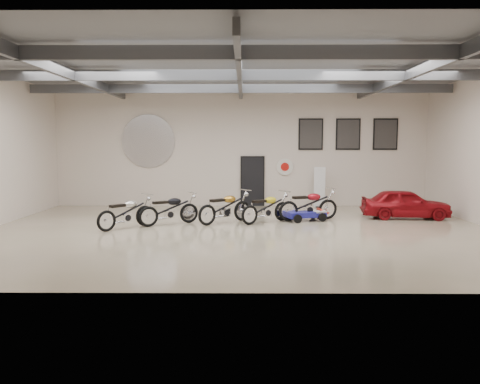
{
  "coord_description": "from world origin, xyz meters",
  "views": [
    {
      "loc": [
        0.14,
        -14.28,
        2.73
      ],
      "look_at": [
        0.0,
        1.2,
        1.1
      ],
      "focal_mm": 35.0,
      "sensor_mm": 36.0,
      "label": 1
    }
  ],
  "objects_px": {
    "motorcycle_gold": "(225,207)",
    "go_kart": "(309,212)",
    "motorcycle_silver": "(126,212)",
    "banner_stand": "(320,187)",
    "motorcycle_red": "(309,204)",
    "motorcycle_black": "(169,209)",
    "vintage_car": "(405,204)",
    "motorcycle_yellow": "(266,207)"
  },
  "relations": [
    {
      "from": "motorcycle_silver",
      "to": "go_kart",
      "type": "xyz_separation_m",
      "value": [
        6.07,
        1.58,
        -0.23
      ]
    },
    {
      "from": "motorcycle_black",
      "to": "motorcycle_red",
      "type": "relative_size",
      "value": 0.94
    },
    {
      "from": "motorcycle_yellow",
      "to": "go_kart",
      "type": "height_order",
      "value": "motorcycle_yellow"
    },
    {
      "from": "banner_stand",
      "to": "motorcycle_black",
      "type": "height_order",
      "value": "banner_stand"
    },
    {
      "from": "banner_stand",
      "to": "motorcycle_yellow",
      "type": "bearing_deg",
      "value": -107.84
    },
    {
      "from": "motorcycle_black",
      "to": "motorcycle_red",
      "type": "height_order",
      "value": "motorcycle_red"
    },
    {
      "from": "motorcycle_gold",
      "to": "go_kart",
      "type": "relative_size",
      "value": 1.27
    },
    {
      "from": "motorcycle_silver",
      "to": "motorcycle_yellow",
      "type": "xyz_separation_m",
      "value": [
        4.53,
        1.14,
        0.0
      ]
    },
    {
      "from": "motorcycle_silver",
      "to": "banner_stand",
      "type": "bearing_deg",
      "value": -13.1
    },
    {
      "from": "go_kart",
      "to": "vintage_car",
      "type": "relative_size",
      "value": 0.54
    },
    {
      "from": "motorcycle_gold",
      "to": "banner_stand",
      "type": "bearing_deg",
      "value": 5.62
    },
    {
      "from": "banner_stand",
      "to": "motorcycle_black",
      "type": "bearing_deg",
      "value": -128.52
    },
    {
      "from": "go_kart",
      "to": "motorcycle_black",
      "type": "bearing_deg",
      "value": 169.98
    },
    {
      "from": "motorcycle_gold",
      "to": "motorcycle_red",
      "type": "height_order",
      "value": "motorcycle_red"
    },
    {
      "from": "motorcycle_black",
      "to": "vintage_car",
      "type": "distance_m",
      "value": 8.49
    },
    {
      "from": "motorcycle_yellow",
      "to": "vintage_car",
      "type": "xyz_separation_m",
      "value": [
        5.1,
        1.02,
        -0.0
      ]
    },
    {
      "from": "motorcycle_gold",
      "to": "vintage_car",
      "type": "distance_m",
      "value": 6.6
    },
    {
      "from": "motorcycle_black",
      "to": "motorcycle_gold",
      "type": "relative_size",
      "value": 0.96
    },
    {
      "from": "banner_stand",
      "to": "motorcycle_gold",
      "type": "distance_m",
      "value": 5.56
    },
    {
      "from": "motorcycle_yellow",
      "to": "motorcycle_gold",
      "type": "bearing_deg",
      "value": 145.85
    },
    {
      "from": "banner_stand",
      "to": "motorcycle_red",
      "type": "distance_m",
      "value": 3.52
    },
    {
      "from": "motorcycle_gold",
      "to": "motorcycle_yellow",
      "type": "relative_size",
      "value": 1.05
    },
    {
      "from": "banner_stand",
      "to": "motorcycle_yellow",
      "type": "distance_m",
      "value": 4.64
    },
    {
      "from": "motorcycle_yellow",
      "to": "motorcycle_red",
      "type": "relative_size",
      "value": 0.93
    },
    {
      "from": "motorcycle_gold",
      "to": "go_kart",
      "type": "height_order",
      "value": "motorcycle_gold"
    },
    {
      "from": "motorcycle_black",
      "to": "vintage_car",
      "type": "relative_size",
      "value": 0.66
    },
    {
      "from": "motorcycle_silver",
      "to": "motorcycle_red",
      "type": "xyz_separation_m",
      "value": [
        6.05,
        1.68,
        0.04
      ]
    },
    {
      "from": "motorcycle_silver",
      "to": "motorcycle_red",
      "type": "distance_m",
      "value": 6.28
    },
    {
      "from": "motorcycle_black",
      "to": "motorcycle_yellow",
      "type": "xyz_separation_m",
      "value": [
        3.26,
        0.44,
        -0.0
      ]
    },
    {
      "from": "motorcycle_gold",
      "to": "motorcycle_red",
      "type": "relative_size",
      "value": 0.98
    },
    {
      "from": "motorcycle_gold",
      "to": "motorcycle_black",
      "type": "bearing_deg",
      "value": 150.66
    },
    {
      "from": "motorcycle_silver",
      "to": "motorcycle_black",
      "type": "xyz_separation_m",
      "value": [
        1.27,
        0.7,
        0.0
      ]
    },
    {
      "from": "banner_stand",
      "to": "vintage_car",
      "type": "bearing_deg",
      "value": -33.42
    },
    {
      "from": "banner_stand",
      "to": "motorcycle_red",
      "type": "xyz_separation_m",
      "value": [
        -0.93,
        -3.39,
        -0.31
      ]
    },
    {
      "from": "vintage_car",
      "to": "go_kart",
      "type": "bearing_deg",
      "value": 103.85
    },
    {
      "from": "banner_stand",
      "to": "motorcycle_silver",
      "type": "distance_m",
      "value": 8.63
    },
    {
      "from": "motorcycle_silver",
      "to": "motorcycle_black",
      "type": "distance_m",
      "value": 1.45
    },
    {
      "from": "motorcycle_black",
      "to": "go_kart",
      "type": "relative_size",
      "value": 1.22
    },
    {
      "from": "motorcycle_silver",
      "to": "motorcycle_black",
      "type": "relative_size",
      "value": 0.99
    },
    {
      "from": "motorcycle_black",
      "to": "go_kart",
      "type": "distance_m",
      "value": 4.89
    },
    {
      "from": "banner_stand",
      "to": "motorcycle_silver",
      "type": "xyz_separation_m",
      "value": [
        -6.98,
        -5.06,
        -0.35
      ]
    },
    {
      "from": "motorcycle_yellow",
      "to": "go_kart",
      "type": "bearing_deg",
      "value": -21.07
    }
  ]
}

